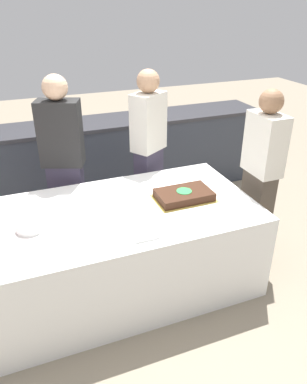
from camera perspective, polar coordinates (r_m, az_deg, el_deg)
ground_plane at (r=3.27m, az=-4.24°, el=-13.64°), size 14.00×14.00×0.00m
back_counter at (r=4.39m, az=-10.91°, el=4.48°), size 4.40×0.58×0.92m
dining_table at (r=3.04m, az=-4.48°, el=-8.52°), size 2.03×1.11×0.72m
cake at (r=2.97m, az=4.66°, el=-0.46°), size 0.47×0.31×0.07m
plate_stack at (r=2.72m, az=-18.25°, el=-4.93°), size 0.19×0.19×0.06m
side_plate_near_cake at (r=3.21m, az=1.97°, el=1.22°), size 0.21×0.21×0.00m
utensil_pile at (r=2.52m, az=-1.24°, el=-6.72°), size 0.17×0.10×0.02m
person_cutting_cake at (r=3.60m, az=-0.75°, el=6.30°), size 0.38×0.34×1.60m
person_seated_right at (r=3.33m, az=15.99°, el=2.43°), size 0.20×0.34×1.53m
person_standing_back at (r=3.42m, az=-13.49°, el=4.34°), size 0.41×0.32×1.61m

